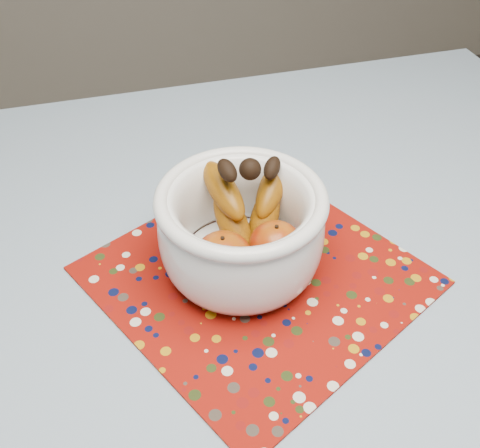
% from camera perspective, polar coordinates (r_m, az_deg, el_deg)
% --- Properties ---
extents(table, '(1.20, 1.20, 0.75)m').
position_cam_1_polar(table, '(0.76, 4.40, -15.85)').
color(table, brown).
rests_on(table, ground).
extents(tablecloth, '(1.32, 1.32, 0.01)m').
position_cam_1_polar(tablecloth, '(0.69, 4.76, -12.20)').
color(tablecloth, slate).
rests_on(tablecloth, table).
extents(placemat, '(0.49, 0.49, 0.00)m').
position_cam_1_polar(placemat, '(0.75, 1.71, -5.23)').
color(placemat, maroon).
rests_on(placemat, tablecloth).
extents(fruit_bowl, '(0.23, 0.22, 0.16)m').
position_cam_1_polar(fruit_bowl, '(0.71, 0.49, 0.00)').
color(fruit_bowl, white).
rests_on(fruit_bowl, placemat).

